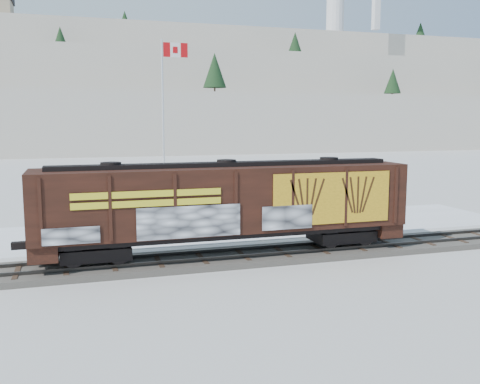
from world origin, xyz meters
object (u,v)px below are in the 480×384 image
object	(u,v)px
flagpole	(165,149)
car_white	(152,218)
car_silver	(162,225)
hopper_railcar	(227,202)
car_dark	(338,212)

from	to	relation	value
flagpole	car_white	world-z (taller)	flagpole
flagpole	car_silver	world-z (taller)	flagpole
hopper_railcar	car_dark	xyz separation A→B (m)	(9.66, 7.27, -2.15)
car_silver	car_white	bearing A→B (deg)	-6.47
hopper_railcar	car_silver	bearing A→B (deg)	109.06
hopper_railcar	car_dark	distance (m)	12.28
flagpole	car_dark	world-z (taller)	flagpole
hopper_railcar	car_white	bearing A→B (deg)	108.34
hopper_railcar	flagpole	bearing A→B (deg)	92.14
hopper_railcar	car_dark	bearing A→B (deg)	36.97
car_silver	car_dark	bearing A→B (deg)	-106.26
car_white	car_dark	bearing A→B (deg)	-68.70
car_dark	hopper_railcar	bearing A→B (deg)	149.95
hopper_railcar	flagpole	distance (m)	14.50
hopper_railcar	flagpole	size ratio (longest dim) A/B	1.43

